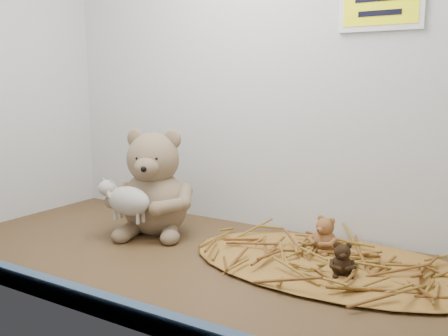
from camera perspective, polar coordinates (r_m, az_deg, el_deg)
The scene contains 7 objects.
alcove_shell at distance 109.96cm, azimuth -1.37°, elevation 13.77°, with size 120.40×60.20×90.40cm.
front_rail at distance 88.08cm, azimuth -15.16°, elevation -14.38°, with size 119.28×2.20×3.60cm, color #3B5471.
straw_bed at distance 106.34cm, azimuth 12.29°, elevation -10.67°, with size 62.16×36.09×1.20cm, color brown.
main_teddy at distance 124.97cm, azimuth -7.98°, elevation -1.52°, with size 21.09×22.26×26.15cm, color #836C51, non-canonical shape.
toy_lamb at distance 118.72cm, azimuth -10.82°, elevation -3.73°, with size 14.80×9.03×9.57cm, color #B4B0A1, non-canonical shape.
mini_teddy_tan at distance 110.86cm, azimuth 11.50°, elevation -7.29°, with size 6.43×6.79×7.97cm, color brown, non-canonical shape.
mini_teddy_brown at distance 99.15cm, azimuth 13.35°, elevation -9.91°, with size 5.16×5.45×6.40cm, color black, non-canonical shape.
Camera 1 is at (59.50, -83.15, 37.36)cm, focal length 40.00 mm.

